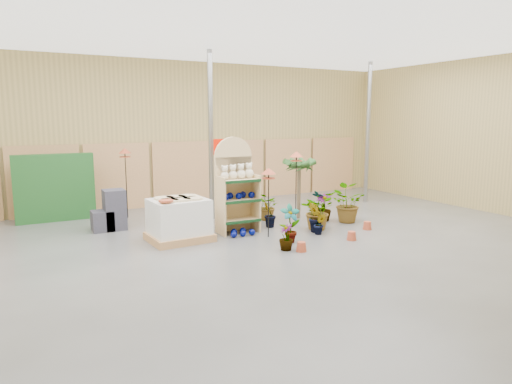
# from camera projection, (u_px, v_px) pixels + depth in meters

# --- Properties ---
(room) EXTENTS (15.20, 12.10, 4.70)m
(room) POSITION_uv_depth(u_px,v_px,m) (257.00, 142.00, 9.97)
(room) COLOR #515151
(room) RESTS_ON ground
(display_shelf) EXTENTS (0.97, 0.63, 2.29)m
(display_shelf) POSITION_uv_depth(u_px,v_px,m) (235.00, 189.00, 11.00)
(display_shelf) COLOR tan
(display_shelf) RESTS_ON ground
(teddy_bears) EXTENTS (0.85, 0.22, 0.36)m
(teddy_bears) POSITION_uv_depth(u_px,v_px,m) (238.00, 173.00, 10.85)
(teddy_bears) COLOR #EEE3C6
(teddy_bears) RESTS_ON display_shelf
(gazing_balls_shelf) EXTENTS (0.84, 0.29, 0.16)m
(gazing_balls_shelf) POSITION_uv_depth(u_px,v_px,m) (238.00, 196.00, 10.90)
(gazing_balls_shelf) COLOR #020A65
(gazing_balls_shelf) RESTS_ON display_shelf
(gazing_balls_floor) EXTENTS (0.63, 0.39, 0.15)m
(gazing_balls_floor) POSITION_uv_depth(u_px,v_px,m) (241.00, 233.00, 10.71)
(gazing_balls_floor) COLOR #020A65
(gazing_balls_floor) RESTS_ON ground
(pallet_stack) EXTENTS (1.40, 1.20, 0.99)m
(pallet_stack) POSITION_uv_depth(u_px,v_px,m) (179.00, 220.00, 10.23)
(pallet_stack) COLOR tan
(pallet_stack) RESTS_ON ground
(charcoal_planters) EXTENTS (0.80, 0.50, 1.00)m
(charcoal_planters) POSITION_uv_depth(u_px,v_px,m) (111.00, 213.00, 11.21)
(charcoal_planters) COLOR #2B2B35
(charcoal_planters) RESTS_ON ground
(trellis_stock) EXTENTS (2.00, 0.30, 1.80)m
(trellis_stock) POSITION_uv_depth(u_px,v_px,m) (55.00, 188.00, 12.13)
(trellis_stock) COLOR #1D5420
(trellis_stock) RESTS_ON ground
(offer_sign) EXTENTS (0.50, 0.08, 2.20)m
(offer_sign) POSITION_uv_depth(u_px,v_px,m) (223.00, 163.00, 11.91)
(offer_sign) COLOR gray
(offer_sign) RESTS_ON ground
(bird_table_front) EXTENTS (0.34, 0.34, 1.62)m
(bird_table_front) POSITION_uv_depth(u_px,v_px,m) (269.00, 173.00, 10.37)
(bird_table_front) COLOR black
(bird_table_front) RESTS_ON ground
(bird_table_right) EXTENTS (0.34, 0.34, 1.90)m
(bird_table_right) POSITION_uv_depth(u_px,v_px,m) (296.00, 157.00, 11.53)
(bird_table_right) COLOR black
(bird_table_right) RESTS_ON ground
(bird_table_back) EXTENTS (0.34, 0.34, 1.93)m
(bird_table_back) POSITION_uv_depth(u_px,v_px,m) (125.00, 153.00, 12.38)
(bird_table_back) COLOR black
(bird_table_back) RESTS_ON ground
(palm) EXTENTS (0.70, 0.70, 1.74)m
(palm) POSITION_uv_depth(u_px,v_px,m) (299.00, 164.00, 12.38)
(palm) COLOR brown
(palm) RESTS_ON ground
(potted_plant_0) EXTENTS (0.52, 0.42, 0.86)m
(potted_plant_0) POSITION_uv_depth(u_px,v_px,m) (290.00, 224.00, 10.06)
(potted_plant_0) COLOR #254E1D
(potted_plant_0) RESTS_ON ground
(potted_plant_1) EXTENTS (0.49, 0.52, 0.75)m
(potted_plant_1) POSITION_uv_depth(u_px,v_px,m) (316.00, 217.00, 10.97)
(potted_plant_1) COLOR #254E1D
(potted_plant_1) RESTS_ON ground
(potted_plant_2) EXTENTS (1.07, 1.00, 0.95)m
(potted_plant_2) POSITION_uv_depth(u_px,v_px,m) (317.00, 210.00, 11.26)
(potted_plant_2) COLOR #254E1D
(potted_plant_2) RESTS_ON ground
(potted_plant_3) EXTENTS (0.58, 0.58, 0.73)m
(potted_plant_3) POSITION_uv_depth(u_px,v_px,m) (324.00, 207.00, 12.22)
(potted_plant_3) COLOR #254E1D
(potted_plant_3) RESTS_ON ground
(potted_plant_4) EXTENTS (0.36, 0.47, 0.82)m
(potted_plant_4) POSITION_uv_depth(u_px,v_px,m) (318.00, 205.00, 12.35)
(potted_plant_4) COLOR #254E1D
(potted_plant_4) RESTS_ON ground
(potted_plant_5) EXTENTS (0.47, 0.45, 0.66)m
(potted_plant_5) POSITION_uv_depth(u_px,v_px,m) (269.00, 215.00, 11.47)
(potted_plant_5) COLOR #254E1D
(potted_plant_5) RESTS_ON ground
(potted_plant_6) EXTENTS (0.64, 0.73, 0.77)m
(potted_plant_6) POSITION_uv_depth(u_px,v_px,m) (267.00, 206.00, 12.28)
(potted_plant_6) COLOR #254E1D
(potted_plant_6) RESTS_ON ground
(potted_plant_7) EXTENTS (0.35, 0.35, 0.56)m
(potted_plant_7) POSITION_uv_depth(u_px,v_px,m) (286.00, 237.00, 9.51)
(potted_plant_7) COLOR #254E1D
(potted_plant_7) RESTS_ON ground
(potted_plant_9) EXTENTS (0.36, 0.35, 0.51)m
(potted_plant_9) POSITION_uv_depth(u_px,v_px,m) (320.00, 224.00, 10.79)
(potted_plant_9) COLOR #254E1D
(potted_plant_9) RESTS_ON ground
(potted_plant_10) EXTENTS (1.03, 1.10, 1.00)m
(potted_plant_10) POSITION_uv_depth(u_px,v_px,m) (346.00, 203.00, 12.05)
(potted_plant_10) COLOR #254E1D
(potted_plant_10) RESTS_ON ground
(potted_plant_11) EXTENTS (0.51, 0.51, 0.72)m
(potted_plant_11) POSITION_uv_depth(u_px,v_px,m) (252.00, 212.00, 11.71)
(potted_plant_11) COLOR #254E1D
(potted_plant_11) RESTS_ON ground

